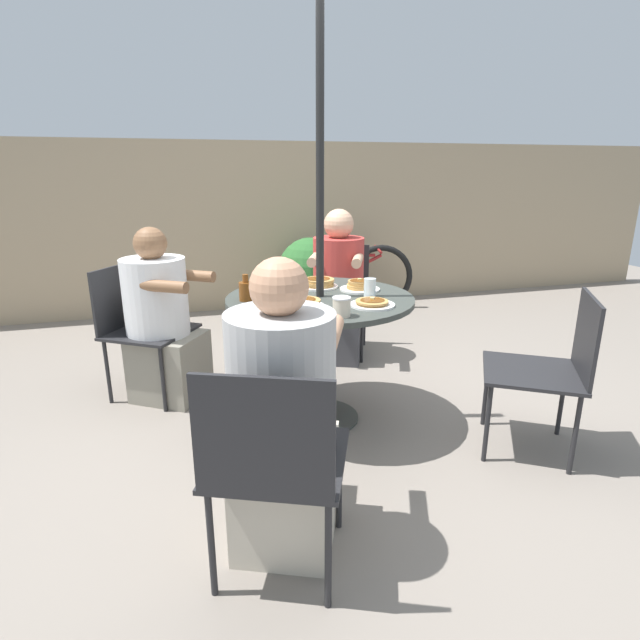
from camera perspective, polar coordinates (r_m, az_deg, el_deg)
The scene contains 22 objects.
ground_plane at distance 3.03m, azimuth 0.00°, elevation -11.10°, with size 12.00×12.00×0.00m, color gray.
back_fence at distance 5.28m, azimuth -7.96°, elevation 10.44°, with size 10.00×0.06×1.70m, color tan.
patio_table at distance 2.80m, azimuth 0.00°, elevation -0.21°, with size 1.04×1.04×0.75m.
umbrella_pole at distance 2.69m, azimuth 0.00°, elevation 11.25°, with size 0.04×0.04×2.32m, color black.
patio_chair_north at distance 1.75m, azimuth -5.31°, elevation -15.43°, with size 0.61×0.61×0.84m.
diner_north at distance 1.88m, azimuth -4.14°, elevation -11.91°, with size 0.54×0.61×1.14m.
patio_chair_east at distance 2.77m, azimuth 24.99°, elevation -4.52°, with size 0.65×0.65×0.84m.
patio_chair_south at distance 4.00m, azimuth 2.28°, elevation 3.32°, with size 0.61×0.61×0.84m.
diner_south at distance 3.82m, azimuth 2.04°, elevation 3.10°, with size 0.53×0.59×1.14m.
patio_chair_west at distance 3.38m, azimuth -20.08°, elevation -0.22°, with size 0.65×0.65×0.84m.
diner_west at distance 3.28m, azimuth -17.60°, elevation -0.49°, with size 0.60×0.57×1.09m.
pancake_plate_a at distance 2.53m, azimuth -2.04°, elevation 1.87°, with size 0.23×0.23×0.05m.
pancake_plate_b at distance 2.58m, azimuth 5.98°, elevation 1.91°, with size 0.23×0.23×0.04m.
pancake_plate_c at distance 2.87m, azimuth -5.35°, elevation 3.57°, with size 0.23×0.23×0.05m.
pancake_plate_d at distance 2.91m, azimuth 4.58°, elevation 3.88°, with size 0.23×0.23×0.07m.
pancake_plate_e at distance 2.97m, azimuth -0.17°, elevation 4.21°, with size 0.23×0.23×0.06m.
syrup_bottle at distance 2.69m, azimuth -8.44°, elevation 3.36°, with size 0.09×0.07×0.14m.
coffee_cup at distance 2.37m, azimuth 2.48°, elevation 1.53°, with size 0.09×0.09×0.09m.
drinking_glass_a at distance 2.73m, azimuth 5.71°, elevation 3.64°, with size 0.06×0.06×0.11m, color silver.
drinking_glass_b at distance 3.09m, azimuth -4.28°, elevation 5.49°, with size 0.08×0.08×0.14m, color silver.
bicycle at distance 5.27m, azimuth 2.99°, elevation 5.03°, with size 1.38×0.50×0.69m.
potted_shrub at distance 4.94m, azimuth -1.08°, elevation 5.49°, with size 0.64×0.64×0.79m.
Camera 1 is at (-0.74, -2.58, 1.42)m, focal length 28.00 mm.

